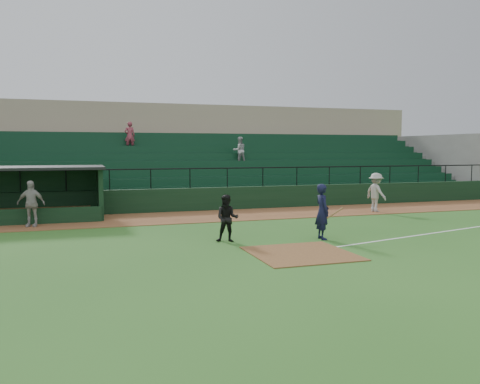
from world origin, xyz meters
name	(u,v)px	position (x,y,z in m)	size (l,w,h in m)	color
ground	(288,248)	(0.00, 0.00, 0.00)	(90.00, 90.00, 0.00)	#2A5E1E
warning_track	(221,216)	(0.00, 8.00, 0.01)	(40.00, 4.00, 0.03)	brown
home_plate_dirt	(301,253)	(0.00, -1.00, 0.01)	(3.00, 3.00, 0.03)	brown
foul_line	(460,229)	(8.00, 1.20, 0.01)	(18.00, 0.09, 0.01)	white
stadium_structure	(184,163)	(0.00, 16.46, 2.30)	(38.00, 13.08, 6.40)	black
dugout	(0,191)	(-9.75, 9.56, 1.33)	(8.90, 3.20, 2.42)	black
batter_at_plate	(322,212)	(1.76, 1.01, 0.99)	(1.05, 0.75, 1.97)	black
umpire	(227,218)	(-1.59, 1.56, 0.82)	(0.79, 0.62, 1.63)	black
runner	(376,192)	(7.86, 6.87, 1.01)	(1.27, 0.73, 1.96)	#A6A19B
dugout_player_a	(31,204)	(-8.30, 7.13, 0.98)	(1.11, 0.46, 1.89)	#A8A29D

